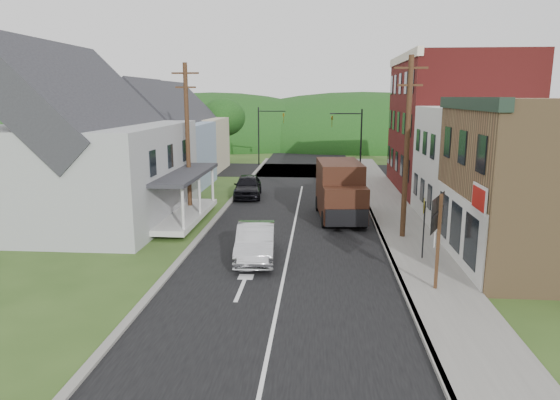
% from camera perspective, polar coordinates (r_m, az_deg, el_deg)
% --- Properties ---
extents(ground, '(120.00, 120.00, 0.00)m').
position_cam_1_polar(ground, '(22.44, 0.87, -6.62)').
color(ground, '#2D4719').
rests_on(ground, ground).
extents(road, '(9.00, 90.00, 0.02)m').
position_cam_1_polar(road, '(32.07, 2.02, -1.00)').
color(road, black).
rests_on(road, ground).
extents(cross_road, '(60.00, 9.00, 0.02)m').
position_cam_1_polar(cross_road, '(48.79, 2.92, 3.40)').
color(cross_road, black).
rests_on(cross_road, ground).
extents(sidewalk_right, '(2.80, 55.00, 0.15)m').
position_cam_1_polar(sidewalk_right, '(30.42, 13.03, -1.86)').
color(sidewalk_right, slate).
rests_on(sidewalk_right, ground).
extents(curb_right, '(0.20, 55.00, 0.15)m').
position_cam_1_polar(curb_right, '(30.25, 10.50, -1.83)').
color(curb_right, slate).
rests_on(curb_right, ground).
extents(curb_left, '(0.30, 55.00, 0.12)m').
position_cam_1_polar(curb_left, '(30.68, -6.86, -1.55)').
color(curb_left, slate).
rests_on(curb_left, ground).
extents(storefront_tan, '(8.00, 8.00, 7.00)m').
position_cam_1_polar(storefront_tan, '(23.74, 29.27, 1.59)').
color(storefront_tan, brown).
rests_on(storefront_tan, ground).
extents(storefront_white, '(8.00, 7.00, 6.50)m').
position_cam_1_polar(storefront_white, '(30.67, 23.49, 3.62)').
color(storefront_white, silver).
rests_on(storefront_white, ground).
extents(storefront_red, '(8.00, 12.00, 10.00)m').
position_cam_1_polar(storefront_red, '(39.58, 19.30, 8.10)').
color(storefront_red, maroon).
rests_on(storefront_red, ground).
extents(house_gray, '(10.20, 12.24, 8.35)m').
position_cam_1_polar(house_gray, '(30.48, -21.56, 5.59)').
color(house_gray, '#A6A8AB').
rests_on(house_gray, ground).
extents(house_blue, '(7.14, 8.16, 7.28)m').
position_cam_1_polar(house_blue, '(40.34, -13.38, 6.62)').
color(house_blue, '#899DBC').
rests_on(house_blue, ground).
extents(house_cream, '(7.14, 8.16, 7.28)m').
position_cam_1_polar(house_cream, '(49.09, -10.73, 7.60)').
color(house_cream, '#C4B898').
rests_on(house_cream, ground).
extents(utility_pole_right, '(1.60, 0.26, 9.00)m').
position_cam_1_polar(utility_pole_right, '(25.23, 14.30, 5.89)').
color(utility_pole_right, '#472D19').
rests_on(utility_pole_right, ground).
extents(utility_pole_left, '(1.60, 0.26, 9.00)m').
position_cam_1_polar(utility_pole_left, '(30.39, -10.52, 6.99)').
color(utility_pole_left, '#472D19').
rests_on(utility_pole_left, ground).
extents(traffic_signal_right, '(2.87, 0.20, 6.00)m').
position_cam_1_polar(traffic_signal_right, '(44.97, 8.37, 7.40)').
color(traffic_signal_right, black).
rests_on(traffic_signal_right, ground).
extents(traffic_signal_left, '(2.87, 0.20, 6.00)m').
position_cam_1_polar(traffic_signal_left, '(52.17, -1.69, 8.10)').
color(traffic_signal_left, black).
rests_on(traffic_signal_left, ground).
extents(tree_left_b, '(4.80, 4.80, 6.94)m').
position_cam_1_polar(tree_left_b, '(38.05, -24.51, 7.41)').
color(tree_left_b, '#382616').
rests_on(tree_left_b, ground).
extents(tree_left_c, '(5.80, 5.80, 8.41)m').
position_cam_1_polar(tree_left_c, '(46.02, -22.01, 9.49)').
color(tree_left_c, '#382616').
rests_on(tree_left_c, ground).
extents(tree_left_d, '(4.80, 4.80, 6.94)m').
position_cam_1_polar(tree_left_d, '(54.30, -6.53, 9.36)').
color(tree_left_d, '#382616').
rests_on(tree_left_d, ground).
extents(forested_ridge, '(90.00, 30.00, 16.00)m').
position_cam_1_polar(forested_ridge, '(76.59, 3.55, 6.42)').
color(forested_ridge, '#103610').
rests_on(forested_ridge, ground).
extents(silver_sedan, '(1.98, 4.78, 1.54)m').
position_cam_1_polar(silver_sedan, '(22.08, -2.79, -4.85)').
color(silver_sedan, silver).
rests_on(silver_sedan, ground).
extents(dark_sedan, '(2.27, 4.80, 1.59)m').
position_cam_1_polar(dark_sedan, '(35.68, -3.70, 1.59)').
color(dark_sedan, black).
rests_on(dark_sedan, ground).
extents(delivery_van, '(2.90, 6.12, 3.32)m').
position_cam_1_polar(delivery_van, '(29.32, 6.88, 1.06)').
color(delivery_van, '#32170E').
rests_on(delivery_van, ground).
extents(route_sign_cluster, '(0.90, 1.87, 3.54)m').
position_cam_1_polar(route_sign_cluster, '(18.83, 17.59, -3.05)').
color(route_sign_cluster, '#472D19').
rests_on(route_sign_cluster, sidewalk_right).
extents(warning_sign, '(0.18, 0.74, 2.69)m').
position_cam_1_polar(warning_sign, '(22.37, 16.10, -2.17)').
color(warning_sign, black).
rests_on(warning_sign, sidewalk_right).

